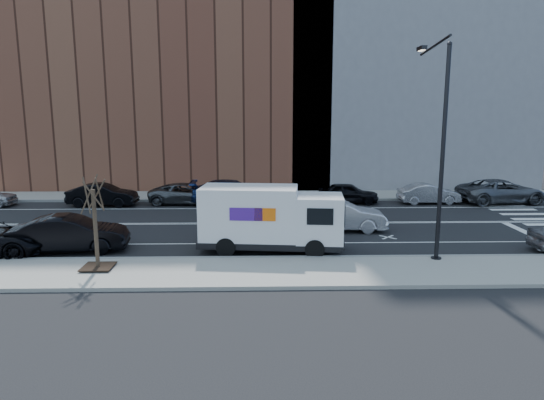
{
  "coord_description": "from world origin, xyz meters",
  "views": [
    {
      "loc": [
        -0.48,
        -27.11,
        6.35
      ],
      "look_at": [
        0.15,
        -0.25,
        1.4
      ],
      "focal_mm": 32.0,
      "sensor_mm": 36.0,
      "label": 1
    }
  ],
  "objects": [
    {
      "name": "far_parked_f",
      "position": [
        11.2,
        5.74,
        0.69
      ],
      "size": [
        4.25,
        1.64,
        1.38
      ],
      "primitive_type": "imported",
      "rotation": [
        0.0,
        0.0,
        1.61
      ],
      "color": "#9E9EA2",
      "rests_on": "ground"
    },
    {
      "name": "near_parked_rear_a",
      "position": [
        -9.17,
        -5.5,
        0.84
      ],
      "size": [
        5.27,
        2.43,
        1.67
      ],
      "primitive_type": "imported",
      "rotation": [
        0.0,
        0.0,
        1.7
      ],
      "color": "black",
      "rests_on": "ground"
    },
    {
      "name": "street_tree",
      "position": [
        -7.0,
        -8.4,
        1.45
      ],
      "size": [
        1.2,
        1.2,
        3.75
      ],
      "color": "black",
      "rests_on": "ground"
    },
    {
      "name": "curb_far",
      "position": [
        0.0,
        7.0,
        0.08
      ],
      "size": [
        44.0,
        0.25,
        0.17
      ],
      "primitive_type": "cube",
      "color": "gray",
      "rests_on": "ground"
    },
    {
      "name": "far_parked_e",
      "position": [
        5.6,
        6.01,
        0.72
      ],
      "size": [
        4.39,
        2.24,
        1.43
      ],
      "primitive_type": "imported",
      "rotation": [
        0.0,
        0.0,
        1.44
      ],
      "color": "black",
      "rests_on": "ground"
    },
    {
      "name": "driving_sedan",
      "position": [
        3.71,
        -1.76,
        0.83
      ],
      "size": [
        5.1,
        1.96,
        1.66
      ],
      "primitive_type": "imported",
      "rotation": [
        0.0,
        0.0,
        1.53
      ],
      "color": "silver",
      "rests_on": "ground"
    },
    {
      "name": "ground",
      "position": [
        0.0,
        0.0,
        0.0
      ],
      "size": [
        120.0,
        120.0,
        0.0
      ],
      "primitive_type": "plane",
      "color": "black",
      "rests_on": "ground"
    },
    {
      "name": "fedex_van",
      "position": [
        -0.06,
        -5.6,
        1.57
      ],
      "size": [
        6.72,
        2.88,
        2.98
      ],
      "rotation": [
        0.0,
        0.0,
        -0.1
      ],
      "color": "black",
      "rests_on": "ground"
    },
    {
      "name": "crosswalk",
      "position": [
        16.0,
        0.0,
        0.0
      ],
      "size": [
        3.0,
        14.0,
        0.01
      ],
      "primitive_type": null,
      "color": "white",
      "rests_on": "ground"
    },
    {
      "name": "sidewalk_far",
      "position": [
        0.0,
        8.8,
        0.07
      ],
      "size": [
        44.0,
        3.6,
        0.15
      ],
      "primitive_type": "cube",
      "color": "gray",
      "rests_on": "ground"
    },
    {
      "name": "far_parked_g",
      "position": [
        16.34,
        5.85,
        0.83
      ],
      "size": [
        6.22,
        3.35,
        1.66
      ],
      "primitive_type": "imported",
      "rotation": [
        0.0,
        0.0,
        1.67
      ],
      "color": "#505358",
      "rests_on": "ground"
    },
    {
      "name": "curb_near",
      "position": [
        0.0,
        -7.0,
        0.08
      ],
      "size": [
        44.0,
        0.25,
        0.17
      ],
      "primitive_type": "cube",
      "color": "gray",
      "rests_on": "ground"
    },
    {
      "name": "far_parked_c",
      "position": [
        -5.6,
        6.05,
        0.71
      ],
      "size": [
        5.28,
        2.7,
        1.43
      ],
      "primitive_type": "imported",
      "rotation": [
        0.0,
        0.0,
        1.51
      ],
      "color": "#494C50",
      "rests_on": "ground"
    },
    {
      "name": "streetlight",
      "position": [
        7.0,
        -6.91,
        5.08
      ],
      "size": [
        0.44,
        4.02,
        9.34
      ],
      "color": "black",
      "rests_on": "ground"
    },
    {
      "name": "bldg_brick",
      "position": [
        -8.0,
        15.6,
        11.0
      ],
      "size": [
        26.0,
        10.0,
        22.0
      ],
      "primitive_type": "cube",
      "color": "brown",
      "rests_on": "ground"
    },
    {
      "name": "bldg_concrete",
      "position": [
        12.0,
        15.6,
        13.0
      ],
      "size": [
        20.0,
        10.0,
        26.0
      ],
      "primitive_type": "cube",
      "color": "slate",
      "rests_on": "ground"
    },
    {
      "name": "road_markings",
      "position": [
        0.0,
        0.0,
        0.0
      ],
      "size": [
        40.0,
        8.6,
        0.01
      ],
      "primitive_type": null,
      "color": "white",
      "rests_on": "ground"
    },
    {
      "name": "far_parked_d",
      "position": [
        -2.4,
        5.8,
        0.84
      ],
      "size": [
        5.85,
        2.55,
        1.68
      ],
      "primitive_type": "imported",
      "rotation": [
        0.0,
        0.0,
        1.61
      ],
      "color": "#16254F",
      "rests_on": "ground"
    },
    {
      "name": "far_parked_b",
      "position": [
        -11.2,
        5.45,
        0.76
      ],
      "size": [
        4.65,
        1.78,
        1.51
      ],
      "primitive_type": "imported",
      "rotation": [
        0.0,
        0.0,
        1.53
      ],
      "color": "black",
      "rests_on": "ground"
    },
    {
      "name": "sidewalk_near",
      "position": [
        0.0,
        -8.8,
        0.07
      ],
      "size": [
        44.0,
        3.6,
        0.15
      ],
      "primitive_type": "cube",
      "color": "gray",
      "rests_on": "ground"
    }
  ]
}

